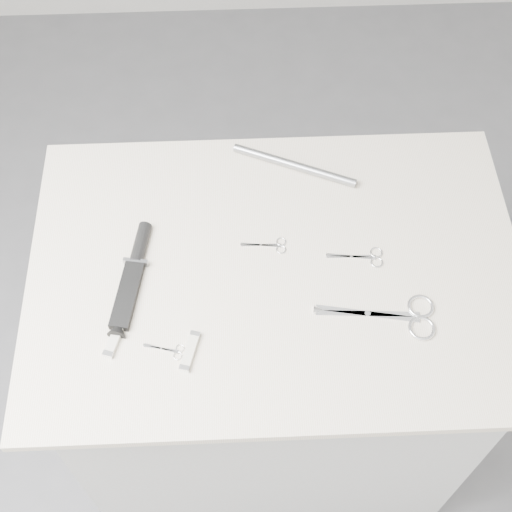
{
  "coord_description": "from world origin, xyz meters",
  "views": [
    {
      "loc": [
        -0.07,
        -0.76,
        2.13
      ],
      "look_at": [
        -0.04,
        0.03,
        0.92
      ],
      "focal_mm": 50.0,
      "sensor_mm": 36.0,
      "label": 1
    }
  ],
  "objects_px": {
    "embroidery_scissors_b": "(271,245)",
    "pocket_knife_a": "(190,351)",
    "sheathed_knife": "(133,271)",
    "embroidery_scissors_a": "(365,257)",
    "plinth": "(272,365)",
    "tiny_scissors": "(169,350)",
    "pocket_knife_b": "(116,336)",
    "metal_rail": "(294,165)",
    "large_shears": "(402,316)"
  },
  "relations": [
    {
      "from": "embroidery_scissors_b",
      "to": "pocket_knife_a",
      "type": "xyz_separation_m",
      "value": [
        -0.16,
        -0.23,
        0.0
      ]
    },
    {
      "from": "sheathed_knife",
      "to": "embroidery_scissors_a",
      "type": "bearing_deg",
      "value": -77.93
    },
    {
      "from": "plinth",
      "to": "tiny_scissors",
      "type": "bearing_deg",
      "value": -140.25
    },
    {
      "from": "tiny_scissors",
      "to": "pocket_knife_a",
      "type": "bearing_deg",
      "value": 6.39
    },
    {
      "from": "sheathed_knife",
      "to": "pocket_knife_b",
      "type": "distance_m",
      "value": 0.15
    },
    {
      "from": "sheathed_knife",
      "to": "metal_rail",
      "type": "bearing_deg",
      "value": -42.74
    },
    {
      "from": "plinth",
      "to": "embroidery_scissors_b",
      "type": "distance_m",
      "value": 0.47
    },
    {
      "from": "pocket_knife_a",
      "to": "metal_rail",
      "type": "bearing_deg",
      "value": -11.33
    },
    {
      "from": "pocket_knife_b",
      "to": "sheathed_knife",
      "type": "bearing_deg",
      "value": 7.48
    },
    {
      "from": "embroidery_scissors_a",
      "to": "sheathed_knife",
      "type": "distance_m",
      "value": 0.47
    },
    {
      "from": "pocket_knife_b",
      "to": "metal_rail",
      "type": "bearing_deg",
      "value": -24.38
    },
    {
      "from": "metal_rail",
      "to": "large_shears",
      "type": "bearing_deg",
      "value": -64.58
    },
    {
      "from": "large_shears",
      "to": "pocket_knife_a",
      "type": "distance_m",
      "value": 0.41
    },
    {
      "from": "plinth",
      "to": "embroidery_scissors_a",
      "type": "relative_size",
      "value": 7.79
    },
    {
      "from": "embroidery_scissors_b",
      "to": "metal_rail",
      "type": "bearing_deg",
      "value": 77.19
    },
    {
      "from": "pocket_knife_b",
      "to": "tiny_scissors",
      "type": "bearing_deg",
      "value": -89.0
    },
    {
      "from": "large_shears",
      "to": "embroidery_scissors_a",
      "type": "xyz_separation_m",
      "value": [
        -0.05,
        0.14,
        -0.0
      ]
    },
    {
      "from": "embroidery_scissors_a",
      "to": "metal_rail",
      "type": "xyz_separation_m",
      "value": [
        -0.13,
        0.24,
        0.01
      ]
    },
    {
      "from": "plinth",
      "to": "sheathed_knife",
      "type": "distance_m",
      "value": 0.56
    },
    {
      "from": "plinth",
      "to": "embroidery_scissors_a",
      "type": "xyz_separation_m",
      "value": [
        0.18,
        0.02,
        0.47
      ]
    },
    {
      "from": "embroidery_scissors_a",
      "to": "plinth",
      "type": "bearing_deg",
      "value": -169.87
    },
    {
      "from": "embroidery_scissors_a",
      "to": "metal_rail",
      "type": "height_order",
      "value": "metal_rail"
    },
    {
      "from": "embroidery_scissors_b",
      "to": "sheathed_knife",
      "type": "distance_m",
      "value": 0.28
    },
    {
      "from": "plinth",
      "to": "pocket_knife_a",
      "type": "xyz_separation_m",
      "value": [
        -0.17,
        -0.18,
        0.47
      ]
    },
    {
      "from": "pocket_knife_a",
      "to": "pocket_knife_b",
      "type": "xyz_separation_m",
      "value": [
        -0.14,
        0.04,
        0.0
      ]
    },
    {
      "from": "embroidery_scissors_b",
      "to": "metal_rail",
      "type": "distance_m",
      "value": 0.21
    },
    {
      "from": "plinth",
      "to": "pocket_knife_a",
      "type": "height_order",
      "value": "pocket_knife_a"
    },
    {
      "from": "pocket_knife_b",
      "to": "embroidery_scissors_a",
      "type": "bearing_deg",
      "value": -54.04
    },
    {
      "from": "embroidery_scissors_b",
      "to": "sheathed_knife",
      "type": "height_order",
      "value": "sheathed_knife"
    },
    {
      "from": "large_shears",
      "to": "embroidery_scissors_a",
      "type": "height_order",
      "value": "large_shears"
    },
    {
      "from": "pocket_knife_a",
      "to": "metal_rail",
      "type": "xyz_separation_m",
      "value": [
        0.23,
        0.44,
        0.0
      ]
    },
    {
      "from": "tiny_scissors",
      "to": "sheathed_knife",
      "type": "relative_size",
      "value": 0.32
    },
    {
      "from": "embroidery_scissors_a",
      "to": "pocket_knife_b",
      "type": "xyz_separation_m",
      "value": [
        -0.49,
        -0.16,
        0.0
      ]
    },
    {
      "from": "sheathed_knife",
      "to": "pocket_knife_b",
      "type": "relative_size",
      "value": 2.78
    },
    {
      "from": "plinth",
      "to": "sheathed_knife",
      "type": "bearing_deg",
      "value": -179.75
    },
    {
      "from": "metal_rail",
      "to": "tiny_scissors",
      "type": "bearing_deg",
      "value": -121.45
    },
    {
      "from": "large_shears",
      "to": "pocket_knife_a",
      "type": "xyz_separation_m",
      "value": [
        -0.41,
        -0.06,
        0.0
      ]
    },
    {
      "from": "embroidery_scissors_a",
      "to": "large_shears",
      "type": "bearing_deg",
      "value": -63.96
    },
    {
      "from": "sheathed_knife",
      "to": "pocket_knife_a",
      "type": "distance_m",
      "value": 0.21
    },
    {
      "from": "large_shears",
      "to": "embroidery_scissors_b",
      "type": "bearing_deg",
      "value": 151.31
    },
    {
      "from": "embroidery_scissors_b",
      "to": "sheathed_knife",
      "type": "xyz_separation_m",
      "value": [
        -0.28,
        -0.05,
        0.01
      ]
    },
    {
      "from": "pocket_knife_a",
      "to": "embroidery_scissors_b",
      "type": "bearing_deg",
      "value": -19.09
    },
    {
      "from": "plinth",
      "to": "sheathed_knife",
      "type": "xyz_separation_m",
      "value": [
        -0.29,
        -0.0,
        0.48
      ]
    },
    {
      "from": "embroidery_scissors_b",
      "to": "pocket_knife_a",
      "type": "relative_size",
      "value": 1.13
    },
    {
      "from": "plinth",
      "to": "sheathed_knife",
      "type": "relative_size",
      "value": 3.65
    },
    {
      "from": "plinth",
      "to": "pocket_knife_b",
      "type": "distance_m",
      "value": 0.59
    },
    {
      "from": "tiny_scissors",
      "to": "sheathed_knife",
      "type": "bearing_deg",
      "value": 128.17
    },
    {
      "from": "large_shears",
      "to": "embroidery_scissors_b",
      "type": "relative_size",
      "value": 2.48
    },
    {
      "from": "pocket_knife_b",
      "to": "large_shears",
      "type": "bearing_deg",
      "value": -69.77
    },
    {
      "from": "embroidery_scissors_a",
      "to": "metal_rail",
      "type": "distance_m",
      "value": 0.27
    }
  ]
}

